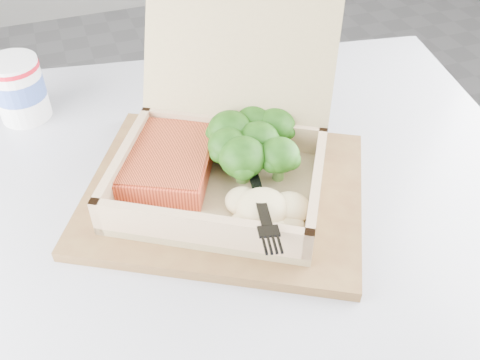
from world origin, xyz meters
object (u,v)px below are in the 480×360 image
object	(u,v)px
takeout_container	(226,135)
paper_cup	(19,87)
cafe_table	(237,319)
serving_tray	(224,192)

from	to	relation	value
takeout_container	paper_cup	world-z (taller)	takeout_container
cafe_table	serving_tray	xyz separation A→B (m)	(0.00, 0.05, 0.19)
cafe_table	paper_cup	xyz separation A→B (m)	(-0.20, 0.29, 0.23)
paper_cup	cafe_table	bearing A→B (deg)	-55.19
cafe_table	serving_tray	bearing A→B (deg)	86.52
cafe_table	takeout_container	size ratio (longest dim) A/B	2.63
serving_tray	takeout_container	distance (m)	0.07
serving_tray	paper_cup	bearing A→B (deg)	130.07
cafe_table	serving_tray	world-z (taller)	serving_tray
paper_cup	serving_tray	bearing A→B (deg)	-49.93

